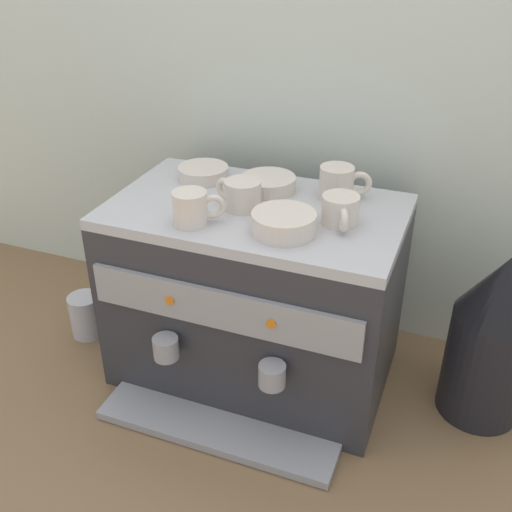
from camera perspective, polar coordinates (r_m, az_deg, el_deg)
ground_plane at (r=1.56m, az=0.00°, el=-10.33°), size 4.00×4.00×0.00m
tiled_backsplash_wall at (r=1.53m, az=4.16°, el=13.48°), size 2.80×0.03×1.15m
espresso_machine at (r=1.42m, az=-0.07°, el=-3.63°), size 0.64×0.49×0.45m
ceramic_cup_0 at (r=1.23m, az=-6.04°, el=4.52°), size 0.10×0.08×0.07m
ceramic_cup_1 at (r=1.35m, az=7.77°, el=6.83°), size 0.11×0.08×0.07m
ceramic_cup_2 at (r=1.24m, az=7.97°, el=4.28°), size 0.08×0.11×0.06m
ceramic_cup_3 at (r=1.29m, az=-1.39°, el=5.83°), size 0.11×0.08×0.06m
ceramic_bowl_0 at (r=1.39m, az=1.19°, el=6.83°), size 0.12×0.12×0.03m
ceramic_bowl_1 at (r=1.45m, az=-4.98°, el=7.80°), size 0.12×0.12×0.03m
ceramic_bowl_2 at (r=1.20m, az=2.63°, el=3.09°), size 0.13×0.13×0.04m
coffee_grinder at (r=1.41m, az=21.36°, el=-7.21°), size 0.18×0.18×0.40m
milk_pitcher at (r=1.69m, az=-15.70°, el=-5.40°), size 0.09×0.09×0.12m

